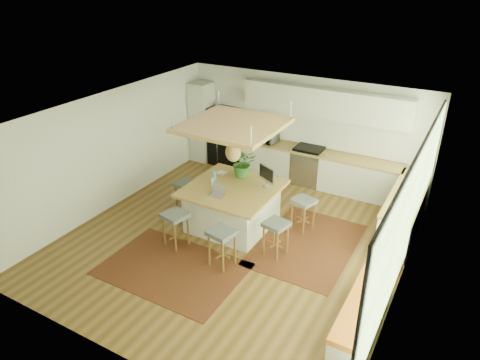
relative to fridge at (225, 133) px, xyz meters
The scene contains 33 objects.
floor 3.96m from the fridge, 55.48° to the right, with size 7.00×7.00×0.00m, color #513917.
ceiling 4.24m from the fridge, 55.48° to the right, with size 7.00×7.00×0.00m, color white.
wall_back 2.25m from the fridge, ahead, with size 6.50×6.50×0.00m, color silver.
wall_front 7.03m from the fridge, 71.89° to the right, with size 6.50×6.50×0.00m, color silver.
wall_left 3.37m from the fridge, 108.62° to the right, with size 7.00×7.00×0.00m, color silver.
wall_right 6.30m from the fridge, 30.28° to the right, with size 7.00×7.00×0.00m, color silver.
window_wall 6.28m from the fridge, 30.42° to the right, with size 0.10×6.20×2.60m, color black, non-canonical shape.
pantry 0.79m from the fridge, behind, with size 0.55×0.60×2.25m, color silver.
back_counter_base 2.77m from the fridge, ahead, with size 4.20×0.60×0.88m, color silver.
back_counter_top 2.73m from the fridge, ahead, with size 4.24×0.64×0.05m, color olive.
backsplash 2.78m from the fridge, ahead, with size 4.20×0.02×0.80m, color white.
upper_cabinets 3.00m from the fridge, ahead, with size 4.20×0.34×0.70m, color silver.
range 2.52m from the fridge, ahead, with size 0.76×0.62×1.00m, color #A5A5AA, non-canonical shape.
right_counter_base 5.27m from the fridge, 12.91° to the right, with size 0.60×2.50×0.88m, color silver.
right_counter_top 5.24m from the fridge, 12.91° to the right, with size 0.64×2.54×0.05m, color olive.
window_bench 6.78m from the fridge, 40.43° to the right, with size 0.52×2.00×0.50m, color silver, non-canonical shape.
ceiling_panel 3.53m from the fridge, 55.83° to the right, with size 1.86×1.86×0.80m, color olive, non-canonical shape.
rug_near 5.03m from the fridge, 70.57° to the right, with size 2.60×1.80×0.01m, color black.
rug_right 4.53m from the fridge, 36.80° to the right, with size 1.80×2.60×0.01m, color black.
fridge is the anchor object (origin of this frame).
island 3.34m from the fridge, 56.15° to the right, with size 1.85×1.85×0.93m, color olive, non-canonical shape.
stool_near_left 4.21m from the fridge, 72.62° to the right, with size 0.45×0.45×0.75m, color #464D4D, non-canonical shape.
stool_near_right 4.75m from the fridge, 59.63° to the right, with size 0.45×0.45×0.77m, color #464D4D, non-canonical shape.
stool_right_front 4.56m from the fridge, 46.45° to the right, with size 0.43×0.43×0.73m, color #464D4D, non-canonical shape.
stool_right_back 3.92m from the fridge, 33.68° to the right, with size 0.43×0.43×0.73m, color #464D4D, non-canonical shape.
stool_left_side 2.81m from the fridge, 78.27° to the right, with size 0.42×0.42×0.71m, color #464D4D, non-canonical shape.
laptop 3.67m from the fridge, 61.64° to the right, with size 0.30×0.32×0.23m, color #A5A5AA, non-canonical shape.
monitor 3.41m from the fridge, 43.94° to the right, with size 0.50×0.18×0.47m, color #A5A5AA, non-canonical shape.
microwave 1.28m from the fridge, ahead, with size 0.59×0.33×0.40m, color #A5A5AA.
island_plant 2.83m from the fridge, 50.81° to the right, with size 0.59×0.65×0.51m, color #1E4C19.
island_bowl 2.67m from the fridge, 60.52° to the right, with size 0.20×0.20×0.05m, color silver.
island_bottle_0 2.95m from the fridge, 63.96° to the right, with size 0.07×0.07×0.19m, color #3481D3.
island_bottle_1 3.24m from the fridge, 63.52° to the right, with size 0.07×0.07×0.19m, color silver.
Camera 1 is at (3.85, -6.68, 5.15)m, focal length 32.93 mm.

